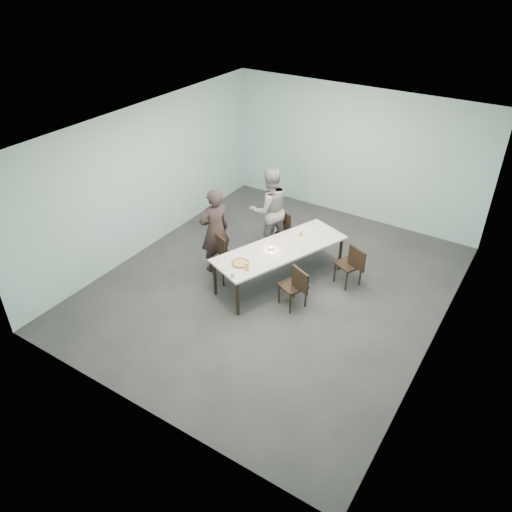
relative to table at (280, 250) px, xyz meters
The scene contains 16 objects.
ground 0.72m from the table, 96.22° to the right, with size 7.00×7.00×0.00m, color #333335.
room_shell 1.35m from the table, 96.22° to the right, with size 6.02×7.02×3.01m.
table is the anchor object (origin of this frame).
chair_near_left 1.11m from the table, 154.93° to the right, with size 0.65×0.54×0.87m.
chair_far_left 1.16m from the table, 113.31° to the left, with size 0.65×0.55×0.87m.
chair_near_right 0.87m from the table, 41.05° to the right, with size 0.65×0.56×0.87m.
chair_far_right 1.35m from the table, 26.58° to the left, with size 0.65×0.56×0.87m.
diner_near 1.33m from the table, 166.73° to the right, with size 0.63×0.41×1.73m, color black.
diner_far 1.29m from the table, 130.59° to the left, with size 0.87×0.68×1.80m, color gray.
pizza 0.91m from the table, 110.58° to the right, with size 0.34×0.34×0.04m.
side_plate 0.63m from the table, 98.40° to the right, with size 0.18×0.18×0.01m, color white.
beer_glass 0.97m from the table, 97.45° to the right, with size 0.08×0.08×0.15m, color gold.
water_tumbler 1.27m from the table, 99.44° to the right, with size 0.08×0.08×0.09m, color silver.
tealight 0.19m from the table, 130.00° to the right, with size 0.06×0.06×0.05m.
amber_tumbler 0.61m from the table, 79.97° to the left, with size 0.07×0.07×0.08m, color gold.
menu 0.76m from the table, 84.65° to the left, with size 0.30×0.22×0.01m, color silver.
Camera 1 is at (3.87, -6.65, 5.62)m, focal length 35.00 mm.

